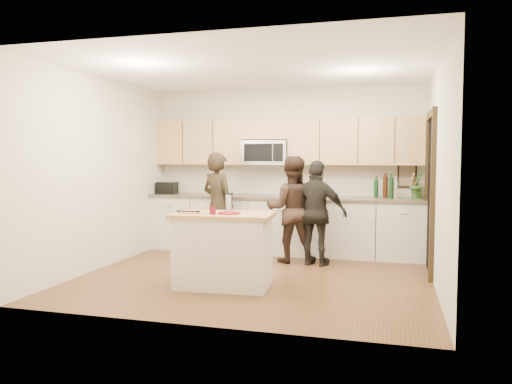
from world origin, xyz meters
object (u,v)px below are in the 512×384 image
(woman_center, at_px, (292,209))
(woman_right, at_px, (317,213))
(toaster, at_px, (167,188))
(woman_left, at_px, (218,205))
(island, at_px, (223,250))

(woman_center, height_order, woman_right, woman_center)
(toaster, distance_m, woman_left, 1.34)
(woman_left, bearing_deg, woman_right, -161.06)
(island, distance_m, woman_right, 1.79)
(woman_left, xyz_separation_m, woman_right, (1.57, -0.14, -0.06))
(island, relative_size, woman_center, 0.78)
(woman_left, distance_m, woman_center, 1.17)
(toaster, height_order, woman_left, woman_left)
(toaster, bearing_deg, island, -51.34)
(woman_center, xyz_separation_m, woman_right, (0.40, -0.13, -0.03))
(woman_center, bearing_deg, woman_right, 150.91)
(woman_left, bearing_deg, toaster, -4.20)
(woman_center, relative_size, woman_right, 1.04)
(toaster, height_order, woman_center, woman_center)
(toaster, xyz_separation_m, woman_right, (2.73, -0.76, -0.28))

